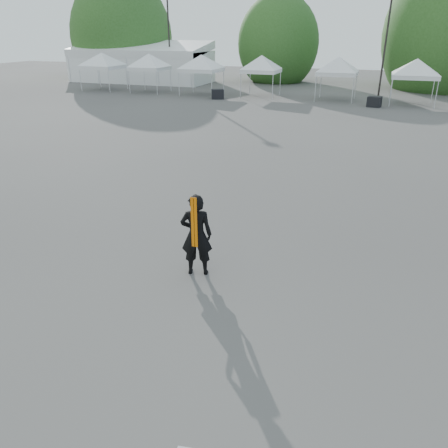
% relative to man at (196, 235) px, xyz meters
% --- Properties ---
extents(ground, '(120.00, 120.00, 0.00)m').
position_rel_man_xyz_m(ground, '(0.08, 1.45, -0.98)').
color(ground, '#474442').
rests_on(ground, ground).
extents(marquee, '(15.00, 6.25, 4.23)m').
position_rel_man_xyz_m(marquee, '(-21.92, 36.45, 0.99)').
color(marquee, white).
rests_on(marquee, ground).
extents(light_pole_west, '(0.60, 0.25, 10.30)m').
position_rel_man_xyz_m(light_pole_west, '(-17.92, 35.45, 4.79)').
color(light_pole_west, black).
rests_on(light_pole_west, ground).
extents(light_pole_east, '(0.60, 0.25, 9.80)m').
position_rel_man_xyz_m(light_pole_east, '(3.08, 33.45, 4.53)').
color(light_pole_east, black).
rests_on(light_pole_east, ground).
extents(tree_far_w, '(4.80, 4.80, 7.30)m').
position_rel_man_xyz_m(tree_far_w, '(-25.92, 39.45, 3.55)').
color(tree_far_w, '#382314').
rests_on(tree_far_w, ground).
extents(tree_mid_w, '(4.16, 4.16, 6.33)m').
position_rel_man_xyz_m(tree_mid_w, '(-7.92, 41.45, 2.95)').
color(tree_mid_w, '#382314').
rests_on(tree_mid_w, ground).
extents(tent_a, '(4.60, 4.60, 3.88)m').
position_rel_man_xyz_m(tent_a, '(-21.64, 28.78, 2.08)').
color(tent_a, silver).
rests_on(tent_a, ground).
extents(tent_b, '(4.17, 4.17, 3.88)m').
position_rel_man_xyz_m(tent_b, '(-16.69, 28.73, 2.07)').
color(tent_b, silver).
rests_on(tent_b, ground).
extents(tent_c, '(4.52, 4.52, 3.88)m').
position_rel_man_xyz_m(tent_c, '(-11.62, 28.70, 2.08)').
color(tent_c, silver).
rests_on(tent_c, ground).
extents(tent_d, '(4.15, 4.15, 3.88)m').
position_rel_man_xyz_m(tent_d, '(-6.50, 29.50, 2.07)').
color(tent_d, silver).
rests_on(tent_d, ground).
extents(tent_e, '(4.33, 4.33, 3.88)m').
position_rel_man_xyz_m(tent_e, '(-0.19, 29.37, 2.08)').
color(tent_e, silver).
rests_on(tent_e, ground).
extents(tent_f, '(4.62, 4.62, 3.88)m').
position_rel_man_xyz_m(tent_f, '(5.54, 28.83, 2.08)').
color(tent_f, silver).
rests_on(tent_f, ground).
extents(man, '(0.82, 0.66, 1.96)m').
position_rel_man_xyz_m(man, '(0.00, 0.00, 0.00)').
color(man, black).
rests_on(man, ground).
extents(crate_west, '(1.21, 1.10, 0.76)m').
position_rel_man_xyz_m(crate_west, '(-9.45, 26.81, -0.60)').
color(crate_west, black).
rests_on(crate_west, ground).
extents(crate_mid, '(1.08, 0.91, 0.75)m').
position_rel_man_xyz_m(crate_mid, '(2.94, 26.80, -0.61)').
color(crate_mid, black).
rests_on(crate_mid, ground).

